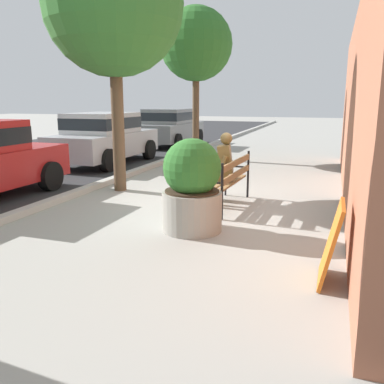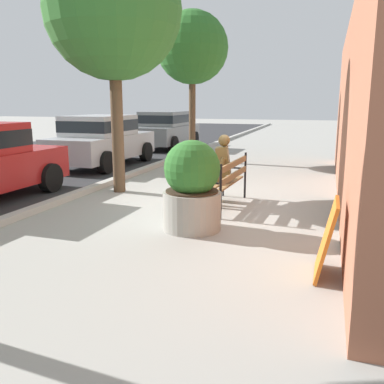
{
  "view_description": "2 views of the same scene",
  "coord_description": "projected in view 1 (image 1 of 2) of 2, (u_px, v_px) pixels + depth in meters",
  "views": [
    {
      "loc": [
        -7.39,
        -2.1,
        1.97
      ],
      "look_at": [
        -1.57,
        -0.13,
        0.6
      ],
      "focal_mm": 39.21,
      "sensor_mm": 36.0,
      "label": 1
    },
    {
      "loc": [
        -7.69,
        -2.1,
        1.98
      ],
      "look_at": [
        -1.57,
        -0.13,
        0.6
      ],
      "focal_mm": 39.68,
      "sensor_mm": 36.0,
      "label": 2
    }
  ],
  "objects": [
    {
      "name": "parked_car_silver",
      "position": [
        104.0,
        137.0,
        12.82
      ],
      "size": [
        4.12,
        1.96,
        1.56
      ],
      "color": "#B7B7BC",
      "rests_on": "ground"
    },
    {
      "name": "bronze_statue_seated",
      "position": [
        218.0,
        170.0,
        7.81
      ],
      "size": [
        0.6,
        0.83,
        1.37
      ],
      "color": "olive",
      "rests_on": "ground"
    },
    {
      "name": "parked_car_grey",
      "position": [
        170.0,
        126.0,
        17.84
      ],
      "size": [
        4.12,
        1.96,
        1.56
      ],
      "color": "slate",
      "rests_on": "ground"
    },
    {
      "name": "building_wall_behind",
      "position": [
        363.0,
        109.0,
        8.11
      ],
      "size": [
        12.0,
        0.5,
        3.55
      ],
      "primitive_type": "cube",
      "color": "#9E5B42",
      "rests_on": "ground"
    },
    {
      "name": "concrete_planter",
      "position": [
        192.0,
        187.0,
        6.27
      ],
      "size": [
        0.91,
        0.91,
        1.41
      ],
      "color": "gray",
      "rests_on": "ground"
    },
    {
      "name": "leaning_signboard",
      "position": [
        331.0,
        243.0,
        4.52
      ],
      "size": [
        0.7,
        0.23,
        0.89
      ],
      "primitive_type": "cube",
      "rotation": [
        0.21,
        0.0,
        0.0
      ],
      "color": "#C6661E",
      "rests_on": "ground"
    },
    {
      "name": "ground_plane",
      "position": [
        212.0,
        205.0,
        7.92
      ],
      "size": [
        80.0,
        80.0,
        0.0
      ],
      "primitive_type": "plane",
      "color": "#9E9B93"
    },
    {
      "name": "curb_stone",
      "position": [
        79.0,
        192.0,
        8.81
      ],
      "size": [
        60.0,
        0.2,
        0.12
      ],
      "primitive_type": "cube",
      "color": "#B2AFA8",
      "rests_on": "ground"
    },
    {
      "name": "park_bench",
      "position": [
        228.0,
        178.0,
        7.72
      ],
      "size": [
        1.82,
        0.62,
        0.95
      ],
      "color": "olive",
      "rests_on": "ground"
    },
    {
      "name": "street_tree_down_street",
      "position": [
        113.0,
        6.0,
        8.42
      ],
      "size": [
        2.85,
        2.85,
        5.24
      ],
      "color": "brown",
      "rests_on": "ground"
    },
    {
      "name": "street_tree_far_corner",
      "position": [
        196.0,
        45.0,
        13.28
      ],
      "size": [
        2.32,
        2.32,
        4.83
      ],
      "color": "brown",
      "rests_on": "ground"
    }
  ]
}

